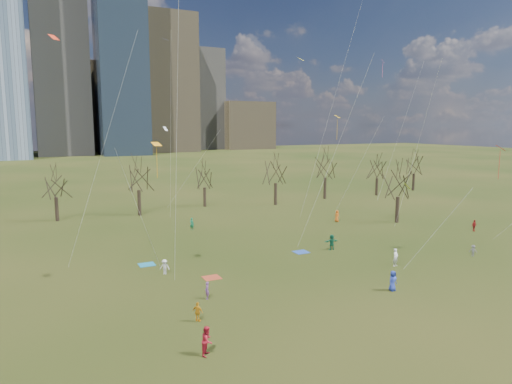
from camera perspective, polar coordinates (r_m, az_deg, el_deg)
name	(u,v)px	position (r m, az deg, el deg)	size (l,w,h in m)	color
ground	(316,289)	(41.18, 7.47, -11.90)	(500.00, 500.00, 0.00)	black
downtown_skyline	(73,74)	(244.81, -21.95, 13.58)	(212.50, 78.00, 118.00)	slate
bare_tree_row	(186,177)	(73.05, -8.74, 1.89)	(113.04, 29.80, 9.50)	black
blanket_teal	(147,265)	(48.75, -13.49, -8.81)	(1.60, 1.50, 0.03)	teal
blanket_navy	(301,252)	(52.19, 5.66, -7.47)	(1.60, 1.50, 0.03)	#2448A9
blanket_crimson	(212,278)	(43.78, -5.55, -10.60)	(1.60, 1.50, 0.03)	#AC3C22
person_0	(393,281)	(41.84, 16.72, -10.58)	(0.87, 0.56, 1.77)	#2A3FB6
person_1	(396,257)	(48.88, 17.05, -7.82)	(0.66, 0.43, 1.81)	white
person_2	(207,341)	(29.95, -6.11, -17.99)	(0.91, 0.71, 1.88)	#B1192A
person_3	(473,251)	(55.56, 25.50, -6.62)	(0.82, 0.47, 1.27)	slate
person_4	(198,312)	(34.58, -7.28, -14.64)	(0.87, 0.36, 1.48)	orange
person_5	(332,242)	(53.36, 9.45, -6.20)	(1.68, 0.54, 1.81)	#166647
person_7	(207,290)	(38.60, -6.15, -12.14)	(0.53, 0.35, 1.46)	#7D4891
person_9	(165,267)	(45.23, -11.35, -9.15)	(0.94, 0.54, 1.46)	silver
person_10	(474,226)	(68.40, 25.61, -3.80)	(0.92, 0.38, 1.57)	#A7171B
person_12	(337,216)	(68.81, 10.08, -2.96)	(0.85, 0.55, 1.73)	orange
person_13	(192,224)	(63.10, -8.03, -3.96)	(0.61, 0.40, 1.68)	#1C7F51
kites_airborne	(272,125)	(51.82, 1.97, 8.33)	(67.59, 45.57, 34.88)	#FFA415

